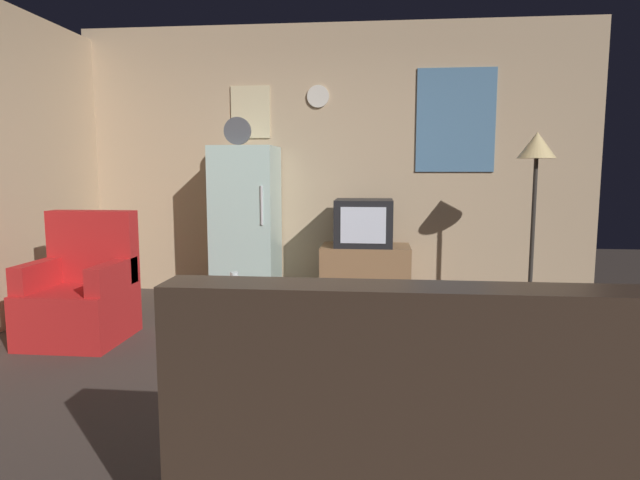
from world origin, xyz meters
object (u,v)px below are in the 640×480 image
(fridge, at_px, (246,223))
(mug_ceramic_tan, at_px, (266,284))
(wine_glass, at_px, (234,283))
(remote_control, at_px, (277,294))
(crt_tv, at_px, (364,223))
(book_stack, at_px, (425,305))
(couch, at_px, (420,436))
(tv_stand, at_px, (365,274))
(armchair, at_px, (82,295))
(standing_lamp, at_px, (536,160))
(mug_ceramic_white, at_px, (258,286))
(coffee_table, at_px, (268,328))

(fridge, distance_m, mug_ceramic_tan, 1.75)
(wine_glass, relative_size, remote_control, 1.00)
(crt_tv, distance_m, book_stack, 0.96)
(crt_tv, distance_m, couch, 3.32)
(fridge, xyz_separation_m, tv_stand, (1.17, -0.06, -0.48))
(remote_control, height_order, armchair, armchair)
(fridge, distance_m, armchair, 1.74)
(standing_lamp, xyz_separation_m, mug_ceramic_white, (-2.12, -1.25, -0.86))
(standing_lamp, relative_size, coffee_table, 2.21)
(mug_ceramic_white, height_order, book_stack, mug_ceramic_white)
(standing_lamp, distance_m, remote_control, 2.54)
(coffee_table, distance_m, remote_control, 0.25)
(wine_glass, bearing_deg, crt_tv, 64.54)
(coffee_table, distance_m, wine_glass, 0.37)
(fridge, relative_size, mug_ceramic_white, 19.67)
(wine_glass, distance_m, mug_ceramic_white, 0.16)
(fridge, height_order, couch, fridge)
(fridge, xyz_separation_m, book_stack, (1.73, -0.22, -0.72))
(fridge, height_order, coffee_table, fridge)
(coffee_table, bearing_deg, mug_ceramic_white, 137.62)
(standing_lamp, height_order, wine_glass, standing_lamp)
(armchair, bearing_deg, fridge, 56.37)
(mug_ceramic_tan, relative_size, armchair, 0.09)
(fridge, bearing_deg, coffee_table, -72.41)
(tv_stand, bearing_deg, remote_control, -107.58)
(wine_glass, distance_m, book_stack, 2.14)
(coffee_table, relative_size, armchair, 0.75)
(book_stack, bearing_deg, coffee_table, -127.05)
(wine_glass, height_order, armchair, armchair)
(crt_tv, relative_size, couch, 0.32)
(mug_ceramic_white, height_order, armchair, armchair)
(couch, bearing_deg, crt_tv, 95.04)
(crt_tv, relative_size, standing_lamp, 0.34)
(tv_stand, distance_m, couch, 3.28)
(tv_stand, bearing_deg, coffee_table, -109.77)
(coffee_table, distance_m, mug_ceramic_white, 0.29)
(tv_stand, xyz_separation_m, coffee_table, (-0.61, -1.71, -0.05))
(crt_tv, bearing_deg, remote_control, -106.96)
(tv_stand, relative_size, armchair, 0.87)
(fridge, relative_size, wine_glass, 11.80)
(mug_ceramic_white, bearing_deg, coffee_table, -42.38)
(mug_ceramic_tan, height_order, armchair, armchair)
(armchair, bearing_deg, standing_lamp, 15.25)
(coffee_table, bearing_deg, crt_tv, 70.83)
(armchair, height_order, couch, armchair)
(standing_lamp, relative_size, couch, 0.94)
(crt_tv, xyz_separation_m, mug_ceramic_white, (-0.67, -1.63, -0.28))
(tv_stand, relative_size, standing_lamp, 0.53)
(tv_stand, height_order, standing_lamp, standing_lamp)
(couch, height_order, book_stack, couch)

